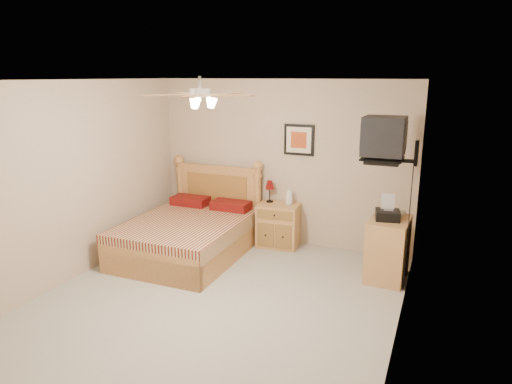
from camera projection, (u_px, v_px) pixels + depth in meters
floor at (215, 303)px, 5.27m from camera, size 4.50×4.50×0.00m
ceiling at (209, 80)px, 4.65m from camera, size 4.00×4.50×0.04m
wall_back at (282, 163)px, 6.97m from camera, size 4.00×0.04×2.50m
wall_front at (48, 282)px, 2.95m from camera, size 4.00×0.04×2.50m
wall_left at (71, 182)px, 5.71m from camera, size 0.04×4.50×2.50m
wall_right at (404, 220)px, 4.21m from camera, size 0.04×4.50×2.50m
bed at (186, 213)px, 6.50m from camera, size 1.53×1.99×1.28m
nightstand at (278, 225)px, 6.96m from camera, size 0.65×0.51×0.66m
table_lamp at (270, 191)px, 6.98m from camera, size 0.23×0.23×0.33m
lotion_bottle at (289, 196)px, 6.83m from camera, size 0.12×0.12×0.27m
framed_picture at (299, 140)px, 6.75m from camera, size 0.46×0.04×0.46m
dresser at (388, 249)px, 5.82m from camera, size 0.50×0.70×0.79m
fax_machine at (388, 208)px, 5.67m from camera, size 0.35×0.36×0.31m
magazine_lower at (388, 213)px, 5.93m from camera, size 0.27×0.32×0.03m
magazine_upper at (389, 211)px, 5.94m from camera, size 0.22×0.27×0.02m
wall_tv at (397, 140)px, 5.36m from camera, size 0.56×0.46×0.58m
ceiling_fan at (200, 95)px, 4.50m from camera, size 1.14×1.14×0.28m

